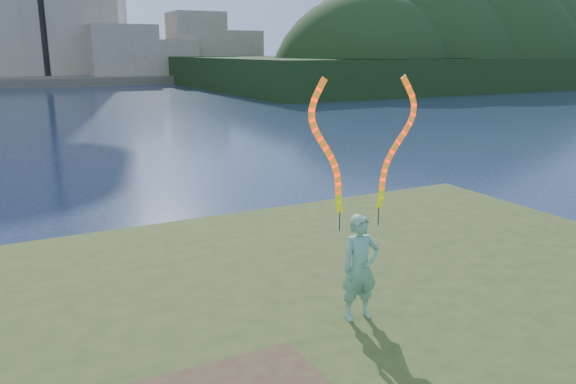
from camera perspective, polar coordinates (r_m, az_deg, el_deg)
ground at (r=10.36m, az=-1.40°, el=-14.12°), size 320.00×320.00×0.00m
grassy_knoll at (r=8.46m, az=5.79°, el=-18.59°), size 20.00×18.00×0.80m
far_shore at (r=103.37m, az=-25.59°, el=10.46°), size 320.00×40.00×1.20m
wooded_hill at (r=93.31m, az=15.90°, el=10.76°), size 78.00×50.00×63.00m
woman_with_ribbons at (r=8.67m, az=7.38°, el=-4.14°), size 2.07×0.46×4.07m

